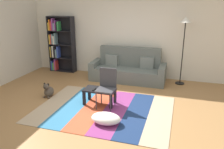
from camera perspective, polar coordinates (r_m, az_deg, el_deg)
name	(u,v)px	position (r m, az deg, el deg)	size (l,w,h in m)	color
ground_plane	(106,107)	(5.35, -1.54, -8.19)	(14.00, 14.00, 0.00)	#9E7042
back_wall	(131,34)	(7.34, 4.82, 10.00)	(6.80, 0.10, 2.70)	silver
left_wall	(1,38)	(7.32, -25.97, 8.26)	(0.10, 5.50, 2.70)	beige
rug	(104,109)	(5.26, -1.97, -8.65)	(3.00, 2.24, 0.01)	tan
couch	(128,70)	(7.04, 4.04, 1.22)	(2.26, 0.80, 1.00)	#59605B
bookshelf	(59,44)	(8.07, -13.12, 7.43)	(0.90, 0.28, 1.87)	black
coffee_table	(100,92)	(5.40, -3.10, -4.42)	(0.74, 0.40, 0.37)	black
pouf	(106,118)	(4.65, -1.53, -10.89)	(0.60, 0.41, 0.21)	white
dog	(48,91)	(6.08, -15.55, -3.93)	(0.22, 0.35, 0.40)	#473D33
standing_lamp	(185,29)	(6.75, 17.73, 10.77)	(0.32, 0.32, 1.93)	black
tv_remote	(94,89)	(5.34, -4.53, -3.74)	(0.04, 0.15, 0.02)	black
folding_chair	(107,85)	(5.22, -1.29, -2.51)	(0.40, 0.40, 0.90)	#38383D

